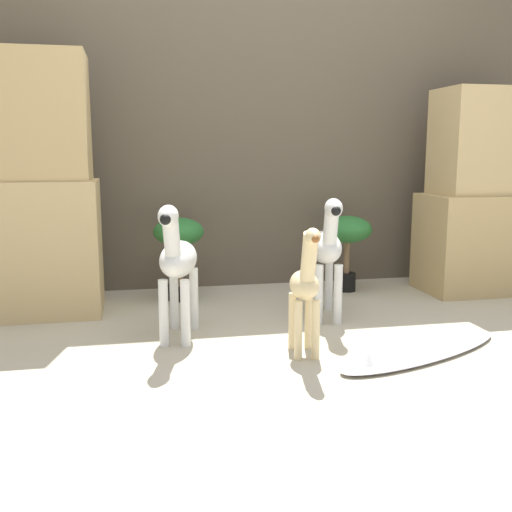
% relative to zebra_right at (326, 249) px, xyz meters
% --- Properties ---
extents(ground_plane, '(14.00, 14.00, 0.00)m').
position_rel_zebra_right_xyz_m(ground_plane, '(-0.18, -0.59, -0.37)').
color(ground_plane, '#B2A88E').
extents(wall_back, '(6.40, 0.08, 2.20)m').
position_rel_zebra_right_xyz_m(wall_back, '(-0.18, 0.93, 0.73)').
color(wall_back, brown).
rests_on(wall_back, ground_plane).
extents(rock_pillar_left, '(0.81, 0.45, 1.38)m').
position_rel_zebra_right_xyz_m(rock_pillar_left, '(-1.57, 0.42, 0.29)').
color(rock_pillar_left, tan).
rests_on(rock_pillar_left, ground_plane).
extents(rock_pillar_right, '(0.81, 0.45, 1.25)m').
position_rel_zebra_right_xyz_m(rock_pillar_right, '(1.21, 0.42, 0.20)').
color(rock_pillar_right, tan).
rests_on(rock_pillar_right, ground_plane).
extents(zebra_right, '(0.22, 0.52, 0.65)m').
position_rel_zebra_right_xyz_m(zebra_right, '(0.00, 0.00, 0.00)').
color(zebra_right, silver).
rests_on(zebra_right, ground_plane).
extents(zebra_left, '(0.25, 0.52, 0.65)m').
position_rel_zebra_right_xyz_m(zebra_left, '(-0.79, -0.20, 0.00)').
color(zebra_left, silver).
rests_on(zebra_left, ground_plane).
extents(giraffe_figurine, '(0.14, 0.33, 0.58)m').
position_rel_zebra_right_xyz_m(giraffe_figurine, '(-0.27, -0.55, -0.06)').
color(giraffe_figurine, beige).
rests_on(giraffe_figurine, ground_plane).
extents(potted_palm_front, '(0.30, 0.30, 0.49)m').
position_rel_zebra_right_xyz_m(potted_palm_front, '(-0.72, 0.57, -0.01)').
color(potted_palm_front, black).
rests_on(potted_palm_front, ground_plane).
extents(potted_palm_back, '(0.30, 0.30, 0.48)m').
position_rel_zebra_right_xyz_m(potted_palm_back, '(0.33, 0.58, -0.01)').
color(potted_palm_back, black).
rests_on(potted_palm_back, ground_plane).
extents(surfboard, '(0.98, 0.62, 0.08)m').
position_rel_zebra_right_xyz_m(surfboard, '(0.23, -0.64, -0.36)').
color(surfboard, silver).
rests_on(surfboard, ground_plane).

